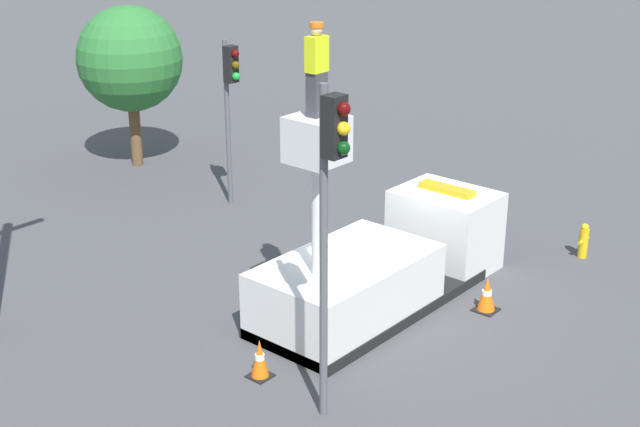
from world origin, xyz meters
The scene contains 9 objects.
ground_plane centered at (0.00, 0.00, 0.00)m, with size 120.00×120.00×0.00m, color #424244.
bucket_truck centered at (0.36, 0.00, 0.85)m, with size 6.67×2.37×4.69m.
worker centered at (-1.82, 0.00, 5.57)m, with size 0.40×0.26×1.75m.
traffic_light_pole centered at (-3.84, -2.03, 4.19)m, with size 0.34×0.57×5.95m.
traffic_light_across centered at (2.59, 6.96, 3.35)m, with size 0.34×0.57×4.73m.
fire_hydrant centered at (5.58, -2.34, 0.44)m, with size 0.47×0.23×0.89m.
traffic_cone_rear centered at (-3.69, -0.18, 0.38)m, with size 0.43×0.43×0.79m.
traffic_cone_curbside centered at (1.50, -2.02, 0.38)m, with size 0.49×0.49×0.79m.
tree_left_bg centered at (3.13, 12.03, 3.47)m, with size 3.32×3.32×5.15m.
Camera 1 is at (-14.10, -10.60, 8.99)m, focal length 50.00 mm.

